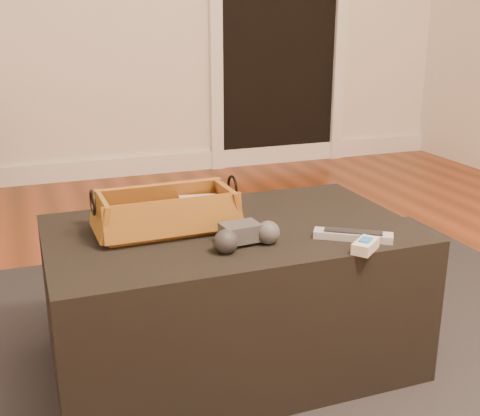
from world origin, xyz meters
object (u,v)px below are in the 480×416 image
object	(u,v)px
silver_remote	(353,235)
game_controller	(245,235)
cream_gadget	(365,246)
ottoman	(231,296)
tv_remote	(161,224)
wicker_basket	(166,214)

from	to	relation	value
silver_remote	game_controller	bearing A→B (deg)	169.95
cream_gadget	game_controller	bearing A→B (deg)	153.61
ottoman	silver_remote	xyz separation A→B (m)	(0.27, -0.20, 0.22)
silver_remote	cream_gadget	bearing A→B (deg)	-99.81
tv_remote	wicker_basket	distance (m)	0.03
ottoman	cream_gadget	distance (m)	0.44
tv_remote	cream_gadget	world-z (taller)	tv_remote
wicker_basket	game_controller	world-z (taller)	wicker_basket
tv_remote	wicker_basket	bearing A→B (deg)	30.87
wicker_basket	silver_remote	xyz separation A→B (m)	(0.44, -0.24, -0.03)
wicker_basket	game_controller	bearing A→B (deg)	-50.28
wicker_basket	cream_gadget	world-z (taller)	wicker_basket
ottoman	game_controller	world-z (taller)	game_controller
tv_remote	game_controller	xyz separation A→B (m)	(0.18, -0.17, 0.01)
wicker_basket	ottoman	bearing A→B (deg)	-13.21
tv_remote	game_controller	distance (m)	0.25
ottoman	cream_gadget	xyz separation A→B (m)	(0.26, -0.28, 0.22)
tv_remote	cream_gadget	size ratio (longest dim) A/B	2.16
wicker_basket	tv_remote	bearing A→B (deg)	-141.80
ottoman	game_controller	distance (m)	0.28
ottoman	tv_remote	bearing A→B (deg)	172.47
tv_remote	silver_remote	world-z (taller)	tv_remote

